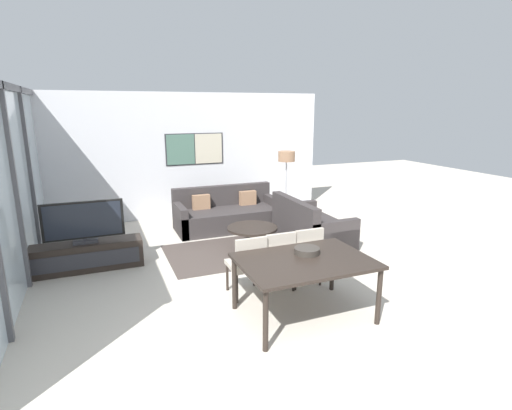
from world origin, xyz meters
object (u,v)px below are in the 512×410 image
(television, at_px, (84,222))
(fruit_bowl, at_px, (307,250))
(sofa_main, at_px, (227,215))
(floor_lamp, at_px, (287,161))
(sofa_side, at_px, (309,228))
(dining_chair_left, at_px, (248,262))
(coffee_table, at_px, (252,233))
(dining_table, at_px, (305,265))
(dining_chair_centre, at_px, (277,257))
(dining_chair_right, at_px, (304,252))
(tv_console, at_px, (87,256))

(television, height_order, fruit_bowl, television)
(sofa_main, relative_size, floor_lamp, 1.40)
(sofa_side, bearing_deg, dining_chair_left, 131.49)
(television, bearing_deg, dining_chair_left, -41.92)
(sofa_main, bearing_deg, fruit_bowl, -92.60)
(television, height_order, sofa_main, television)
(coffee_table, bearing_deg, dining_table, -96.76)
(sofa_main, relative_size, coffee_table, 2.43)
(dining_chair_left, distance_m, dining_chair_centre, 0.44)
(sofa_side, height_order, dining_table, sofa_side)
(fruit_bowl, bearing_deg, dining_chair_left, 133.91)
(television, height_order, floor_lamp, floor_lamp)
(coffee_table, bearing_deg, sofa_side, -1.51)
(dining_chair_right, bearing_deg, sofa_main, 92.86)
(tv_console, xyz_separation_m, dining_table, (2.43, -2.53, 0.44))
(dining_chair_centre, bearing_deg, sofa_side, 48.61)
(sofa_side, xyz_separation_m, dining_chair_left, (-1.85, -1.63, 0.22))
(tv_console, height_order, sofa_main, sofa_main)
(dining_chair_centre, bearing_deg, television, 144.17)
(dining_table, xyz_separation_m, floor_lamp, (1.71, 3.96, 0.66))
(dining_chair_centre, height_order, dining_chair_right, same)
(television, distance_m, sofa_main, 3.06)
(sofa_side, xyz_separation_m, dining_chair_right, (-0.97, -1.58, 0.22))
(sofa_main, height_order, coffee_table, sofa_main)
(dining_chair_right, bearing_deg, tv_console, 148.84)
(sofa_side, distance_m, dining_chair_right, 1.87)
(television, xyz_separation_m, dining_chair_right, (2.87, -1.74, -0.28))
(tv_console, xyz_separation_m, dining_chair_centre, (2.43, -1.76, 0.27))
(sofa_main, distance_m, sofa_side, 1.86)
(sofa_main, distance_m, fruit_bowl, 3.73)
(tv_console, relative_size, dining_chair_centre, 1.93)
(sofa_main, xyz_separation_m, dining_chair_centre, (-0.29, -3.08, 0.21))
(sofa_main, relative_size, fruit_bowl, 6.88)
(tv_console, relative_size, dining_chair_right, 1.93)
(television, height_order, dining_chair_centre, television)
(dining_chair_left, relative_size, dining_chair_centre, 1.00)
(tv_console, distance_m, sofa_side, 3.85)
(fruit_bowl, bearing_deg, dining_chair_centre, 100.85)
(dining_chair_centre, relative_size, dining_chair_right, 1.00)
(sofa_side, bearing_deg, dining_chair_centre, 138.61)
(sofa_main, xyz_separation_m, fruit_bowl, (-0.17, -3.69, 0.50))
(television, height_order, coffee_table, television)
(dining_table, distance_m, floor_lamp, 4.37)
(dining_chair_left, xyz_separation_m, dining_chair_right, (0.88, 0.05, 0.00))
(coffee_table, xyz_separation_m, floor_lamp, (1.43, 1.56, 1.01))
(tv_console, xyz_separation_m, sofa_main, (2.72, 1.33, 0.05))
(television, height_order, dining_table, television)
(dining_chair_left, distance_m, fruit_bowl, 0.85)
(floor_lamp, bearing_deg, dining_chair_left, -123.69)
(fruit_bowl, distance_m, floor_lamp, 4.16)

